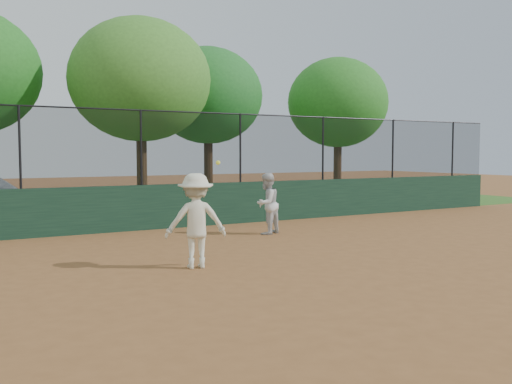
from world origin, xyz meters
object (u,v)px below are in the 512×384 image
player_second (267,204)px  tree_4 (338,103)px  tree_2 (141,80)px  player_main (196,221)px  tree_3 (208,96)px

player_second → tree_4: (8.16, 7.41, 3.43)m
tree_2 → tree_4: tree_2 is taller
player_second → player_main: (-3.30, -2.96, 0.07)m
player_second → tree_2: 8.03m
tree_3 → player_second: bearing=-106.4°
player_main → tree_4: bearing=42.1°
player_main → tree_2: bearing=76.1°
tree_3 → tree_4: (5.57, -1.37, -0.14)m
tree_3 → tree_4: size_ratio=1.03×
player_main → player_second: bearing=41.8°
player_main → tree_3: (5.89, 11.74, 3.50)m
player_second → player_main: player_main is taller
tree_3 → tree_2: bearing=-152.8°
tree_2 → player_main: bearing=-103.9°
player_main → tree_3: size_ratio=0.31×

